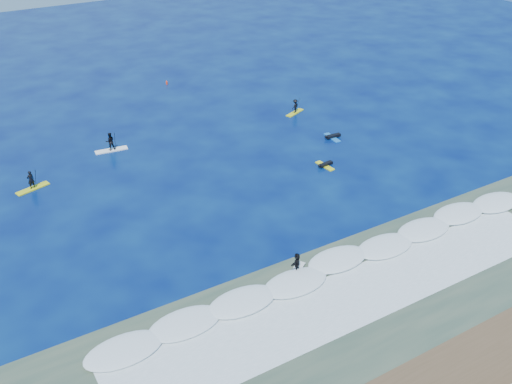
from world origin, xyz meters
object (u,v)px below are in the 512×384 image
sup_paddler_left (31,183)px  prone_paddler_near (325,165)px  sup_paddler_right (295,107)px  sup_paddler_center (110,143)px  prone_paddler_far (332,137)px  wave_surfer (297,263)px  marker_buoy (167,83)px

sup_paddler_left → prone_paddler_near: size_ratio=1.39×
sup_paddler_right → prone_paddler_near: bearing=-133.9°
sup_paddler_center → prone_paddler_far: size_ratio=1.36×
sup_paddler_right → sup_paddler_center: bearing=153.3°
sup_paddler_left → sup_paddler_right: bearing=-12.2°
sup_paddler_left → prone_paddler_near: bearing=-38.1°
sup_paddler_center → wave_surfer: 25.32m
sup_paddler_left → sup_paddler_right: (28.87, 2.34, 0.09)m
wave_surfer → marker_buoy: bearing=46.1°
sup_paddler_left → sup_paddler_center: (8.22, 3.72, 0.18)m
sup_paddler_left → sup_paddler_center: sup_paddler_center is taller
prone_paddler_near → marker_buoy: (-4.25, 27.55, 0.10)m
prone_paddler_near → sup_paddler_left: bearing=63.0°
marker_buoy → sup_paddler_left: bearing=-138.0°
sup_paddler_center → marker_buoy: (11.86, 14.33, -0.57)m
sup_paddler_left → sup_paddler_center: bearing=7.6°
prone_paddler_far → marker_buoy: (-8.51, 23.02, 0.08)m
prone_paddler_near → prone_paddler_far: size_ratio=0.92×
sup_paddler_right → wave_surfer: size_ratio=1.34×
sup_paddler_right → prone_paddler_near: (-4.55, -11.84, -0.58)m
sup_paddler_right → marker_buoy: sup_paddler_right is taller
sup_paddler_left → marker_buoy: 27.01m
prone_paddler_far → prone_paddler_near: bearing=140.4°
sup_paddler_right → wave_surfer: 28.09m
sup_paddler_left → marker_buoy: (20.08, 18.06, -0.39)m
sup_paddler_left → wave_surfer: sup_paddler_left is taller
sup_paddler_right → wave_surfer: bearing=-146.4°
wave_surfer → marker_buoy: wave_surfer is taller
marker_buoy → sup_paddler_right: bearing=-60.8°
wave_surfer → sup_paddler_right: bearing=22.3°
sup_paddler_center → sup_paddler_right: bearing=2.7°
sup_paddler_center → marker_buoy: size_ratio=5.59×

